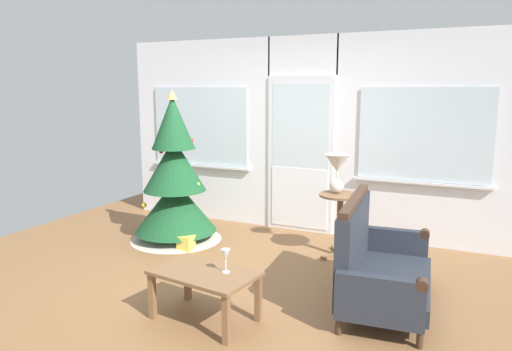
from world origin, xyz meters
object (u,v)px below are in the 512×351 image
at_px(coffee_table, 205,279).
at_px(settee_sofa, 375,264).
at_px(side_table, 340,212).
at_px(table_lamp, 337,168).
at_px(wine_glass, 226,256).
at_px(christmas_tree, 175,186).
at_px(gift_box, 186,243).

bearing_deg(coffee_table, settee_sofa, 36.02).
xyz_separation_m(side_table, coffee_table, (-0.59, -1.98, -0.15)).
xyz_separation_m(table_lamp, wine_glass, (-0.37, -1.96, -0.44)).
distance_m(side_table, wine_glass, 1.97).
relative_size(christmas_tree, table_lamp, 4.26).
bearing_deg(settee_sofa, table_lamp, 120.45).
relative_size(wine_glass, gift_box, 1.11).
relative_size(christmas_tree, settee_sofa, 1.30).
distance_m(settee_sofa, wine_glass, 1.33).
relative_size(side_table, table_lamp, 1.64).
xyz_separation_m(coffee_table, gift_box, (-1.10, 1.40, -0.27)).
xyz_separation_m(side_table, gift_box, (-1.69, -0.57, -0.42)).
relative_size(table_lamp, gift_box, 2.51).
distance_m(christmas_tree, side_table, 2.06).
height_order(side_table, wine_glass, side_table).
bearing_deg(gift_box, wine_glass, -46.67).
distance_m(settee_sofa, coffee_table, 1.49).
bearing_deg(christmas_tree, side_table, 7.75).
bearing_deg(wine_glass, christmas_tree, 134.38).
bearing_deg(wine_glass, gift_box, 133.33).
bearing_deg(side_table, coffee_table, -106.69).
bearing_deg(table_lamp, wine_glass, -100.56).
bearing_deg(christmas_tree, wine_glass, -45.62).
height_order(wine_glass, gift_box, wine_glass).
distance_m(side_table, table_lamp, 0.50).
relative_size(coffee_table, wine_glass, 4.64).
bearing_deg(wine_glass, side_table, 77.51).
bearing_deg(wine_glass, table_lamp, 79.44).
relative_size(christmas_tree, gift_box, 10.70).
xyz_separation_m(coffee_table, wine_glass, (0.17, 0.06, 0.20)).
bearing_deg(christmas_tree, settee_sofa, -17.33).
bearing_deg(wine_glass, coffee_table, -161.01).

